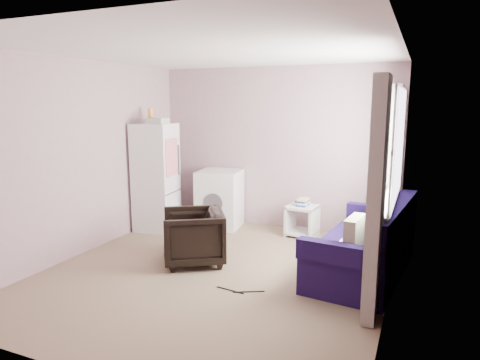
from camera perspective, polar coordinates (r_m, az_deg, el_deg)
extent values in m
cube|color=#7F6A53|center=(5.12, -3.24, -12.27)|extent=(3.80, 4.20, 0.02)
cube|color=silver|center=(4.77, -3.56, 16.97)|extent=(3.80, 4.20, 0.02)
cube|color=#A6838C|center=(6.72, 4.71, 4.24)|extent=(3.80, 0.02, 2.50)
cube|color=#A6838C|center=(3.08, -21.29, -3.61)|extent=(3.80, 0.02, 2.50)
cube|color=#A6838C|center=(5.89, -20.27, 2.78)|extent=(0.02, 4.20, 2.50)
cube|color=#A6838C|center=(4.29, 20.06, 0.22)|extent=(0.02, 4.20, 2.50)
cube|color=white|center=(4.95, 20.48, 4.39)|extent=(0.01, 1.60, 1.20)
imported|color=black|center=(5.31, -6.25, -7.17)|extent=(0.94, 0.96, 0.73)
cube|color=silver|center=(6.67, -11.14, 0.33)|extent=(0.63, 0.63, 1.65)
cube|color=#49464D|center=(6.59, -8.86, -1.60)|extent=(0.07, 0.52, 0.02)
cube|color=#49464D|center=(6.69, -8.18, 2.68)|extent=(0.02, 0.03, 0.47)
cube|color=silver|center=(6.47, -9.08, 2.99)|extent=(0.05, 0.39, 0.56)
cylinder|color=orange|center=(6.66, -11.81, 8.39)|extent=(0.08, 0.08, 0.23)
cube|color=#ACADA3|center=(6.45, -10.90, 7.74)|extent=(0.28, 0.31, 0.08)
cube|color=silver|center=(6.79, -2.71, -2.51)|extent=(0.72, 0.72, 0.90)
cube|color=#49464D|center=(6.69, -2.79, 0.95)|extent=(0.67, 0.65, 0.05)
cylinder|color=#49464D|center=(6.49, -3.60, -3.08)|extent=(0.30, 0.06, 0.30)
cube|color=silver|center=(6.37, 8.34, -3.57)|extent=(0.46, 0.46, 0.04)
cube|color=silver|center=(6.47, 8.25, -6.89)|extent=(0.46, 0.46, 0.04)
cube|color=silver|center=(6.49, 6.71, -5.18)|extent=(0.08, 0.42, 0.46)
cube|color=silver|center=(6.36, 9.90, -5.58)|extent=(0.08, 0.42, 0.46)
cube|color=navy|center=(6.36, 8.34, -3.29)|extent=(0.16, 0.22, 0.03)
cube|color=#C1B781|center=(6.35, 8.44, -3.06)|extent=(0.14, 0.21, 0.03)
cube|color=navy|center=(6.35, 8.29, -2.79)|extent=(0.17, 0.22, 0.03)
cube|color=#C1B781|center=(6.33, 8.41, -2.57)|extent=(0.14, 0.21, 0.03)
cube|color=#180D3C|center=(5.21, 15.96, -9.73)|extent=(1.07, 1.92, 0.41)
cube|color=#180D3C|center=(5.02, 19.99, -5.60)|extent=(0.39, 1.85, 0.45)
cube|color=#180D3C|center=(4.30, 13.22, -9.59)|extent=(0.88, 0.24, 0.20)
cube|color=#180D3C|center=(5.96, 18.20, -4.26)|extent=(0.88, 0.24, 0.20)
cube|color=#B3B088|center=(4.53, 14.99, -7.30)|extent=(0.17, 0.42, 0.41)
cube|color=#B3B088|center=(5.64, 18.14, -3.99)|extent=(0.17, 0.42, 0.41)
cube|color=silver|center=(5.07, 14.89, -7.68)|extent=(0.27, 0.36, 0.02)
cube|color=silver|center=(5.01, 16.37, -6.59)|extent=(0.10, 0.34, 0.22)
cube|color=white|center=(5.05, 19.26, -2.68)|extent=(0.14, 1.70, 0.04)
cube|color=white|center=(5.04, 19.85, -2.39)|extent=(0.02, 1.68, 0.05)
cube|color=white|center=(4.95, 20.27, 4.40)|extent=(0.02, 1.68, 0.05)
cube|color=white|center=(4.94, 20.71, 11.34)|extent=(0.02, 1.68, 0.05)
cube|color=white|center=(4.16, 19.63, 3.44)|extent=(0.02, 0.05, 1.20)
cube|color=white|center=(4.69, 20.08, 4.12)|extent=(0.02, 0.05, 1.20)
cube|color=white|center=(5.22, 20.44, 4.66)|extent=(0.02, 0.05, 1.20)
cube|color=white|center=(5.75, 20.73, 5.10)|extent=(0.02, 0.05, 1.20)
cube|color=beige|center=(3.96, 17.71, -2.66)|extent=(0.12, 0.46, 2.18)
cube|color=beige|center=(6.08, 19.78, 1.60)|extent=(0.12, 0.46, 2.18)
cylinder|color=black|center=(4.61, 1.18, -14.67)|extent=(0.30, 0.16, 0.01)
cylinder|color=black|center=(4.65, -1.32, -14.46)|extent=(0.33, 0.06, 0.01)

